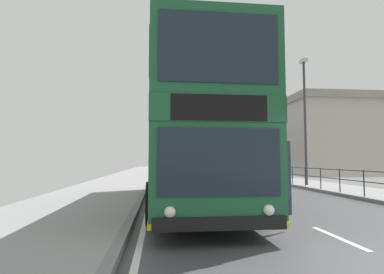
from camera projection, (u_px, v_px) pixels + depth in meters
double_decker_bus_main at (189, 136)px, 10.88m from camera, size 3.33×10.60×4.57m
background_bus_far_lane at (230, 160)px, 30.13m from camera, size 2.78×10.83×2.91m
pedestrian_railing_far_kerb at (305, 173)px, 17.62m from camera, size 0.05×34.01×1.05m
street_lamp_far_side at (305, 111)px, 18.77m from camera, size 0.28×0.60×7.45m
bare_tree_far_00 at (234, 148)px, 41.01m from camera, size 1.56×2.11×6.48m
background_building_00 at (327, 140)px, 38.44m from camera, size 14.23×18.71×8.06m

